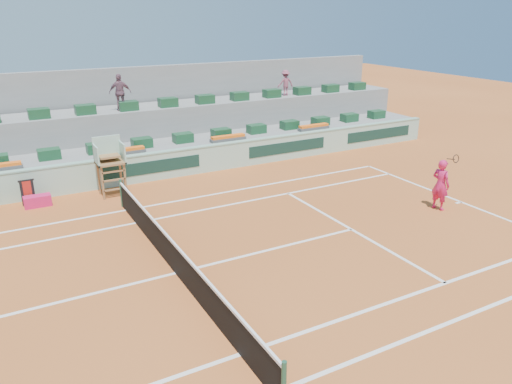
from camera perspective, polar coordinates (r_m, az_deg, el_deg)
ground at (r=14.74m, az=-9.17°, el=-9.16°), size 90.00×90.00×0.00m
seating_tier_lower at (r=24.21m, az=-17.91°, el=3.40°), size 36.00×4.00×1.20m
seating_tier_upper at (r=25.56m, az=-18.80°, el=5.78°), size 36.00×2.40×2.60m
stadium_back_wall at (r=26.92m, az=-19.66°, el=8.33°), size 36.00×0.40×4.40m
player_bag at (r=20.98m, az=-23.69°, el=-0.95°), size 0.99×0.44×0.44m
spectator_mid at (r=24.98m, az=-15.26°, el=10.92°), size 1.10×0.70×1.74m
spectator_right at (r=28.70m, az=3.38°, el=12.35°), size 0.96×0.61×1.42m
court_lines at (r=14.74m, az=-9.17°, el=-9.14°), size 23.89×11.09×0.01m
tennis_net at (r=14.50m, az=-9.28°, el=-7.34°), size 0.10×11.97×1.10m
advertising_hoarding at (r=22.12m, az=-16.72°, el=2.10°), size 36.00×0.34×1.26m
umpire_chair at (r=20.92m, az=-16.42°, el=3.72°), size 1.10×0.90×2.40m
seat_row_lower at (r=23.14m, az=-17.68°, el=4.80°), size 32.90×0.60×0.44m
seat_row_upper at (r=24.68m, az=-18.93°, el=8.91°), size 32.90×0.60×0.44m
flower_planters at (r=22.18m, az=-21.01°, el=3.54°), size 26.80×0.36×0.28m
towel_rack at (r=21.15m, az=-24.67°, el=0.18°), size 0.58×0.10×1.03m
tennis_player at (r=19.97m, az=20.35°, el=0.81°), size 0.57×0.95×2.28m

